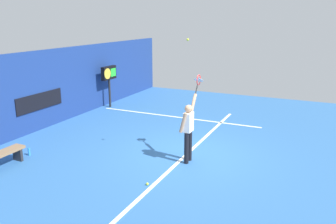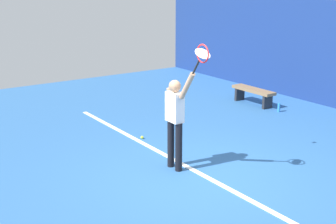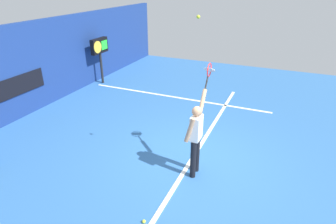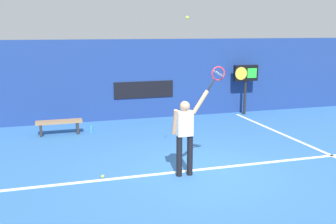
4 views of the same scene
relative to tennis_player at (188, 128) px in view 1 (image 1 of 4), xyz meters
name	(u,v)px [view 1 (image 1 of 4)]	position (x,y,z in m)	size (l,w,h in m)	color
ground_plane	(190,154)	(0.53, 0.14, -1.01)	(18.00, 18.00, 0.00)	#2D609E
back_wall	(36,91)	(0.53, 6.14, 0.43)	(18.00, 0.20, 2.88)	navy
sponsor_banner_center	(40,101)	(0.53, 6.02, 0.06)	(2.20, 0.03, 0.60)	black
court_baseline	(187,154)	(0.53, 0.23, -1.00)	(10.00, 0.10, 0.01)	white
court_sideline	(176,117)	(4.11, 2.14, -1.00)	(0.10, 7.00, 0.01)	white
tennis_player	(188,128)	(0.00, 0.00, 0.00)	(0.80, 0.31, 1.92)	black
tennis_racket	(198,81)	(0.74, 0.00, 1.23)	(0.48, 0.27, 0.60)	black
tennis_ball	(188,40)	(0.06, 0.08, 2.44)	(0.07, 0.07, 0.07)	#CCE033
scoreboard_clock	(109,75)	(4.41, 5.62, 0.49)	(0.96, 0.20, 1.90)	black
court_bench	(1,156)	(-2.54, 4.51, -0.67)	(1.40, 0.36, 0.45)	olive
water_bottle	(29,152)	(-1.57, 4.51, -0.89)	(0.07, 0.07, 0.24)	#338CD8
spare_ball	(147,184)	(-1.78, 0.37, -0.97)	(0.07, 0.07, 0.07)	#CCE033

